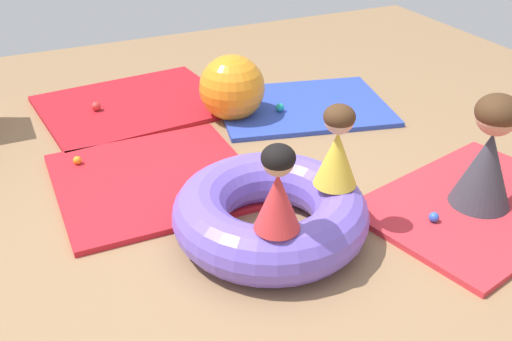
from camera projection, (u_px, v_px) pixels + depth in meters
The scene contains 14 objects.
ground_plane at pixel (255, 228), 3.65m from camera, with size 8.00×8.00×0.00m, color #93704C.
gym_mat_far_left at pixel (155, 179), 4.12m from camera, with size 1.31×1.28×0.04m, color red.
gym_mat_center_rear at pixel (134, 105), 5.23m from camera, with size 1.54×1.25×0.04m, color #B21923.
gym_mat_far_right at pixel (303, 106), 5.20m from camera, with size 1.43×1.07×0.04m, color #2D47B7.
gym_mat_near_right at pixel (477, 205), 3.84m from camera, with size 1.46×1.04×0.04m, color red.
inflatable_cushion at pixel (270, 213), 3.50m from camera, with size 1.16×1.16×0.33m, color #7056D1.
child_in_red at pixel (278, 189), 2.98m from camera, with size 0.27×0.27×0.48m.
child_in_yellow at pixel (337, 147), 3.36m from camera, with size 0.36×0.36×0.50m.
adult_seated at pixel (489, 153), 3.65m from camera, with size 0.46×0.46×0.74m.
play_ball_teal at pixel (280, 108), 5.04m from camera, with size 0.07×0.07×0.07m, color teal.
play_ball_red at pixel (96, 106), 5.06m from camera, with size 0.08×0.08×0.08m, color red.
play_ball_orange at pixel (77, 160), 4.25m from camera, with size 0.06×0.06×0.06m, color orange.
play_ball_blue at pixel (434, 217), 3.63m from camera, with size 0.06×0.06×0.06m, color blue.
exercise_ball_large at pixel (232, 88), 4.91m from camera, with size 0.55×0.55×0.55m, color orange.
Camera 1 is at (-1.25, -2.72, 2.13)m, focal length 41.93 mm.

